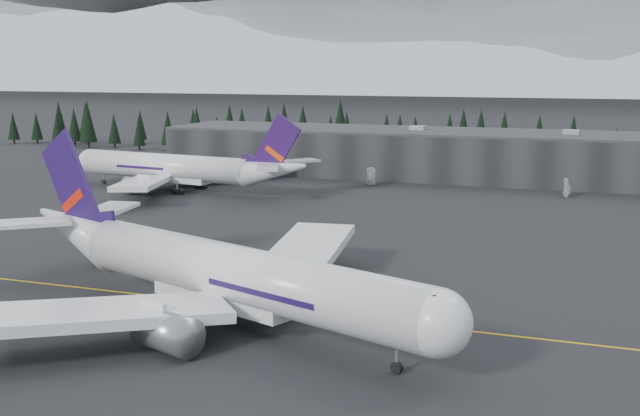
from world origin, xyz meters
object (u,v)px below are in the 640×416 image
(terminal, at_px, (454,154))
(jet_parked, at_px, (184,168))
(gse_vehicle_a, at_px, (371,183))
(gse_vehicle_b, at_px, (567,194))
(jet_main, at_px, (207,269))

(terminal, bearing_deg, jet_parked, -140.38)
(jet_parked, xyz_separation_m, gse_vehicle_a, (39.87, 23.95, -4.86))
(jet_parked, distance_m, gse_vehicle_a, 46.76)
(gse_vehicle_b, bearing_deg, jet_main, -33.39)
(terminal, height_order, gse_vehicle_b, terminal)
(terminal, xyz_separation_m, gse_vehicle_b, (31.04, -24.98, -5.54))
(terminal, relative_size, jet_main, 2.29)
(terminal, bearing_deg, jet_main, -91.83)
(terminal, xyz_separation_m, jet_main, (-4.23, -132.57, -0.32))
(jet_parked, bearing_deg, gse_vehicle_a, -141.88)
(jet_main, bearing_deg, terminal, 108.60)
(gse_vehicle_a, bearing_deg, jet_parked, -151.93)
(jet_parked, bearing_deg, terminal, -133.25)
(jet_parked, distance_m, gse_vehicle_b, 90.05)
(jet_main, bearing_deg, jet_parked, 141.61)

